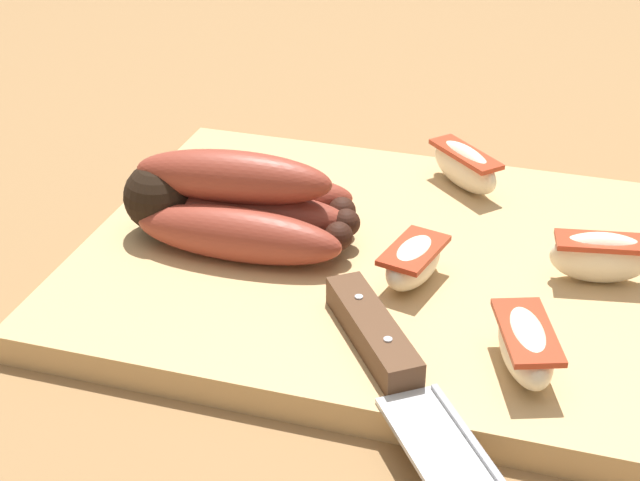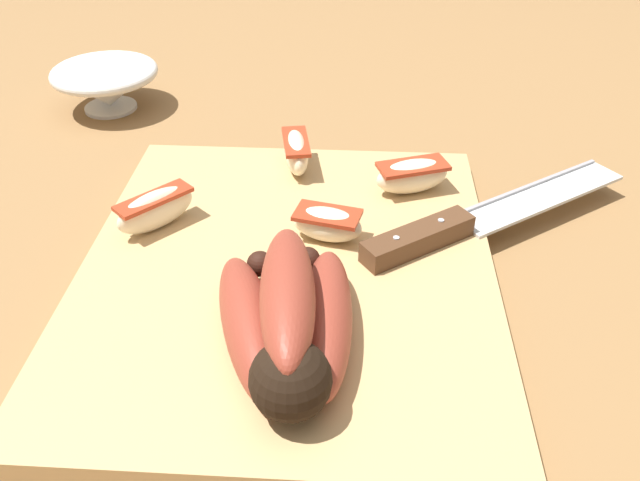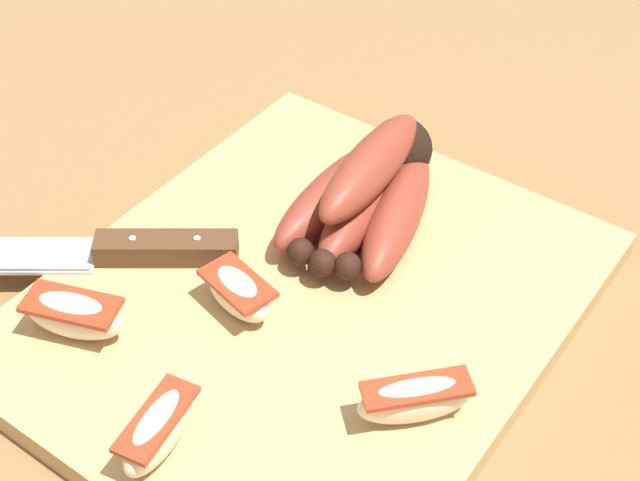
{
  "view_description": "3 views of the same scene",
  "coord_description": "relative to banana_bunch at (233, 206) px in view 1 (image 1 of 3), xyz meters",
  "views": [
    {
      "loc": [
        -0.15,
        0.53,
        0.36
      ],
      "look_at": [
        0.01,
        0.0,
        0.03
      ],
      "focal_mm": 54.76,
      "sensor_mm": 36.0,
      "label": 1
    },
    {
      "loc": [
        0.39,
        0.03,
        0.34
      ],
      "look_at": [
        -0.03,
        0.01,
        0.03
      ],
      "focal_mm": 37.71,
      "sensor_mm": 36.0,
      "label": 2
    },
    {
      "loc": [
        -0.37,
        -0.28,
        0.47
      ],
      "look_at": [
        -0.0,
        -0.02,
        0.06
      ],
      "focal_mm": 52.0,
      "sensor_mm": 36.0,
      "label": 3
    }
  ],
  "objects": [
    {
      "name": "ground_plane",
      "position": [
        -0.08,
        0.01,
        -0.05
      ],
      "size": [
        6.0,
        6.0,
        0.0
      ],
      "primitive_type": "plane",
      "color": "olive"
    },
    {
      "name": "cutting_board",
      "position": [
        -0.09,
        -0.01,
        -0.04
      ],
      "size": [
        0.38,
        0.32,
        0.02
      ],
      "primitive_type": "cube",
      "color": "tan",
      "rests_on": "ground_plane"
    },
    {
      "name": "banana_bunch",
      "position": [
        0.0,
        0.0,
        0.0
      ],
      "size": [
        0.16,
        0.11,
        0.07
      ],
      "color": "black",
      "rests_on": "cutting_board"
    },
    {
      "name": "chefs_knife",
      "position": [
        -0.15,
        0.13,
        -0.02
      ],
      "size": [
        0.19,
        0.24,
        0.02
      ],
      "color": "silver",
      "rests_on": "cutting_board"
    },
    {
      "name": "apple_wedge_near",
      "position": [
        -0.21,
        0.09,
        -0.01
      ],
      "size": [
        0.05,
        0.07,
        0.03
      ],
      "color": "#F4E5C1",
      "rests_on": "cutting_board"
    },
    {
      "name": "apple_wedge_middle",
      "position": [
        -0.13,
        0.02,
        -0.01
      ],
      "size": [
        0.04,
        0.06,
        0.03
      ],
      "color": "#F4E5C1",
      "rests_on": "cutting_board"
    },
    {
      "name": "apple_wedge_far",
      "position": [
        -0.14,
        -0.12,
        -0.01
      ],
      "size": [
        0.07,
        0.06,
        0.03
      ],
      "color": "#F4E5C1",
      "rests_on": "cutting_board"
    },
    {
      "name": "apple_wedge_extra",
      "position": [
        -0.24,
        -0.02,
        -0.01
      ],
      "size": [
        0.07,
        0.03,
        0.04
      ],
      "color": "#F4E5C1",
      "rests_on": "cutting_board"
    }
  ]
}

